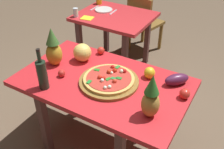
# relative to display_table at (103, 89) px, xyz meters

# --- Properties ---
(ground_plane) EXTENTS (10.00, 10.00, 0.00)m
(ground_plane) POSITION_rel_display_table_xyz_m (0.00, 0.00, -0.66)
(ground_plane) COLOR brown
(display_table) EXTENTS (1.36, 0.82, 0.75)m
(display_table) POSITION_rel_display_table_xyz_m (0.00, 0.00, 0.00)
(display_table) COLOR brown
(display_table) RESTS_ON ground_plane
(background_table) EXTENTS (0.91, 0.74, 0.75)m
(background_table) POSITION_rel_display_table_xyz_m (-0.59, 1.22, -0.03)
(background_table) COLOR brown
(background_table) RESTS_ON ground_plane
(dining_chair) EXTENTS (0.48, 0.48, 0.85)m
(dining_chair) POSITION_rel_display_table_xyz_m (-0.47, 1.82, -0.18)
(dining_chair) COLOR olive
(dining_chair) RESTS_ON ground_plane
(pizza_board) EXTENTS (0.47, 0.47, 0.02)m
(pizza_board) POSITION_rel_display_table_xyz_m (0.06, -0.00, 0.10)
(pizza_board) COLOR olive
(pizza_board) RESTS_ON display_table
(pizza) EXTENTS (0.40, 0.40, 0.05)m
(pizza) POSITION_rel_display_table_xyz_m (0.06, 0.00, 0.13)
(pizza) COLOR #DEAF57
(pizza) RESTS_ON pizza_board
(wine_bottle) EXTENTS (0.08, 0.08, 0.34)m
(wine_bottle) POSITION_rel_display_table_xyz_m (-0.34, -0.30, 0.22)
(wine_bottle) COLOR #1D2C1F
(wine_bottle) RESTS_ON display_table
(pineapple_left) EXTENTS (0.12, 0.12, 0.32)m
(pineapple_left) POSITION_rel_display_table_xyz_m (0.48, -0.18, 0.24)
(pineapple_left) COLOR #B2883A
(pineapple_left) RESTS_ON display_table
(pineapple_right) EXTENTS (0.14, 0.14, 0.34)m
(pineapple_right) POSITION_rel_display_table_xyz_m (-0.48, 0.00, 0.24)
(pineapple_right) COLOR #B88F26
(pineapple_right) RESTS_ON display_table
(melon) EXTENTS (0.16, 0.16, 0.16)m
(melon) POSITION_rel_display_table_xyz_m (-0.32, 0.17, 0.17)
(melon) COLOR #EFCA63
(melon) RESTS_ON display_table
(bell_pepper) EXTENTS (0.09, 0.09, 0.10)m
(bell_pepper) POSITION_rel_display_table_xyz_m (0.30, 0.23, 0.13)
(bell_pepper) COLOR yellow
(bell_pepper) RESTS_ON display_table
(eggplant) EXTENTS (0.20, 0.21, 0.09)m
(eggplant) POSITION_rel_display_table_xyz_m (0.52, 0.25, 0.14)
(eggplant) COLOR #531F41
(eggplant) RESTS_ON display_table
(tomato_by_bottle) EXTENTS (0.07, 0.07, 0.07)m
(tomato_by_bottle) POSITION_rel_display_table_xyz_m (-0.24, 0.35, 0.13)
(tomato_by_bottle) COLOR red
(tomato_by_bottle) RESTS_ON display_table
(tomato_beside_pepper) EXTENTS (0.08, 0.08, 0.08)m
(tomato_beside_pepper) POSITION_rel_display_table_xyz_m (0.62, 0.12, 0.13)
(tomato_beside_pepper) COLOR red
(tomato_beside_pepper) RESTS_ON display_table
(tomato_at_corner) EXTENTS (0.07, 0.07, 0.07)m
(tomato_at_corner) POSITION_rel_display_table_xyz_m (-0.41, 0.29, 0.12)
(tomato_at_corner) COLOR red
(tomato_at_corner) RESTS_ON display_table
(tomato_near_board) EXTENTS (0.06, 0.06, 0.06)m
(tomato_near_board) POSITION_rel_display_table_xyz_m (-0.32, -0.12, 0.12)
(tomato_near_board) COLOR red
(tomato_near_board) RESTS_ON display_table
(drinking_glass_juice) EXTENTS (0.08, 0.08, 0.11)m
(drinking_glass_juice) POSITION_rel_display_table_xyz_m (-0.96, 1.46, 0.14)
(drinking_glass_juice) COLOR gold
(drinking_glass_juice) RESTS_ON background_table
(drinking_glass_water) EXTENTS (0.06, 0.06, 0.11)m
(drinking_glass_water) POSITION_rel_display_table_xyz_m (-0.97, 0.94, 0.14)
(drinking_glass_water) COLOR silver
(drinking_glass_water) RESTS_ON background_table
(dinner_plate) EXTENTS (0.22, 0.22, 0.02)m
(dinner_plate) POSITION_rel_display_table_xyz_m (-0.79, 1.29, 0.10)
(dinner_plate) COLOR white
(dinner_plate) RESTS_ON background_table
(fork_utensil) EXTENTS (0.02, 0.18, 0.01)m
(fork_utensil) POSITION_rel_display_table_xyz_m (-0.93, 1.29, 0.09)
(fork_utensil) COLOR silver
(fork_utensil) RESTS_ON background_table
(knife_utensil) EXTENTS (0.03, 0.18, 0.01)m
(knife_utensil) POSITION_rel_display_table_xyz_m (-0.65, 1.29, 0.09)
(knife_utensil) COLOR silver
(knife_utensil) RESTS_ON background_table
(napkin_folded) EXTENTS (0.16, 0.14, 0.01)m
(napkin_folded) POSITION_rel_display_table_xyz_m (-0.82, 0.97, 0.09)
(napkin_folded) COLOR yellow
(napkin_folded) RESTS_ON background_table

